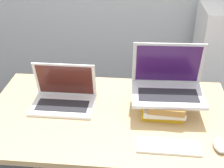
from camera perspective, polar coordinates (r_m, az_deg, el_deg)
desk at (r=1.71m, az=-0.52°, el=-7.81°), size 1.31×0.78×0.77m
laptop_left at (r=1.73m, az=-8.82°, el=-2.32°), size 0.34×0.22×0.23m
book_stack at (r=1.67m, az=9.49°, el=-3.46°), size 0.23×0.29×0.10m
laptop_on_books at (r=1.65m, az=10.16°, el=-0.05°), size 0.38×0.27×0.26m
wireless_keyboard at (r=1.47m, az=10.28°, el=-11.15°), size 0.29×0.11×0.01m
mouse at (r=1.52m, az=19.06°, el=-10.48°), size 0.06×0.11×0.03m
mini_fridge at (r=2.73m, az=19.80°, el=2.25°), size 0.49×0.48×1.07m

